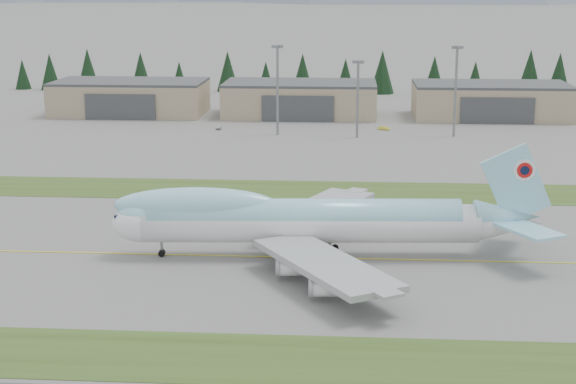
# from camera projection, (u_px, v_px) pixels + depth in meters

# --- Properties ---
(ground) EXTENTS (7000.00, 7000.00, 0.00)m
(ground) POSITION_uv_depth(u_px,v_px,m) (342.00, 258.00, 135.54)
(ground) COLOR slate
(ground) RESTS_ON ground
(grass_strip_near) EXTENTS (400.00, 14.00, 0.08)m
(grass_strip_near) POSITION_uv_depth(u_px,v_px,m) (338.00, 361.00, 98.65)
(grass_strip_near) COLOR #354A1A
(grass_strip_near) RESTS_ON ground
(grass_strip_far) EXTENTS (400.00, 18.00, 0.08)m
(grass_strip_far) POSITION_uv_depth(u_px,v_px,m) (344.00, 191.00, 179.21)
(grass_strip_far) COLOR #354A1A
(grass_strip_far) RESTS_ON ground
(taxiway_line_main) EXTENTS (400.00, 0.40, 0.02)m
(taxiway_line_main) POSITION_uv_depth(u_px,v_px,m) (342.00, 258.00, 135.54)
(taxiway_line_main) COLOR yellow
(taxiway_line_main) RESTS_ON ground
(boeing_747_freighter) EXTENTS (67.90, 58.63, 17.91)m
(boeing_747_freighter) POSITION_uv_depth(u_px,v_px,m) (306.00, 220.00, 135.20)
(boeing_747_freighter) COLOR white
(boeing_747_freighter) RESTS_ON ground
(hangar_left) EXTENTS (48.00, 26.60, 10.80)m
(hangar_left) POSITION_uv_depth(u_px,v_px,m) (130.00, 97.00, 284.59)
(hangar_left) COLOR gray
(hangar_left) RESTS_ON ground
(hangar_center) EXTENTS (48.00, 26.60, 10.80)m
(hangar_center) POSITION_uv_depth(u_px,v_px,m) (300.00, 99.00, 280.82)
(hangar_center) COLOR gray
(hangar_center) RESTS_ON ground
(hangar_right) EXTENTS (48.00, 26.60, 10.80)m
(hangar_right) POSITION_uv_depth(u_px,v_px,m) (491.00, 101.00, 276.70)
(hangar_right) COLOR gray
(hangar_right) RESTS_ON ground
(floodlight_masts) EXTENTS (135.60, 9.03, 24.82)m
(floodlight_masts) POSITION_uv_depth(u_px,v_px,m) (269.00, 78.00, 241.13)
(floodlight_masts) COLOR slate
(floodlight_masts) RESTS_ON ground
(service_vehicle_a) EXTENTS (1.63, 3.65, 1.22)m
(service_vehicle_a) POSITION_uv_depth(u_px,v_px,m) (219.00, 129.00, 255.47)
(service_vehicle_a) COLOR silver
(service_vehicle_a) RESTS_ON ground
(service_vehicle_b) EXTENTS (3.65, 2.69, 1.15)m
(service_vehicle_b) POSITION_uv_depth(u_px,v_px,m) (384.00, 130.00, 254.50)
(service_vehicle_b) COLOR yellow
(service_vehicle_b) RESTS_ON ground
(conifer_belt) EXTENTS (268.15, 15.81, 16.74)m
(conifer_belt) POSITION_uv_depth(u_px,v_px,m) (350.00, 73.00, 339.17)
(conifer_belt) COLOR black
(conifer_belt) RESTS_ON ground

